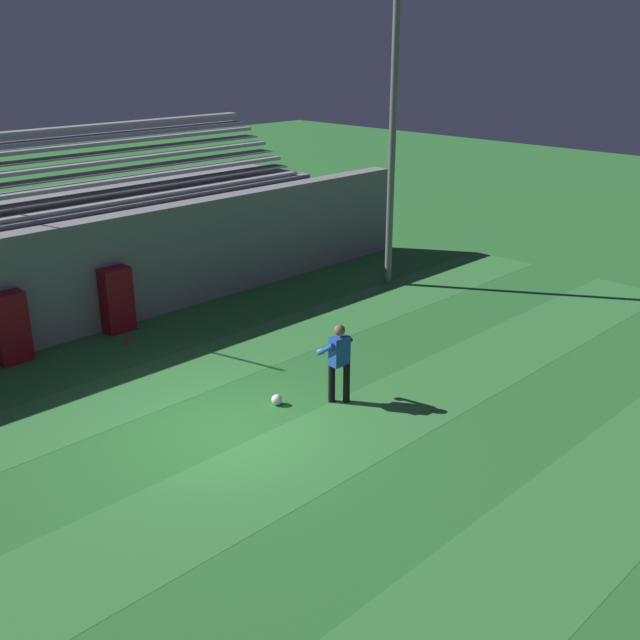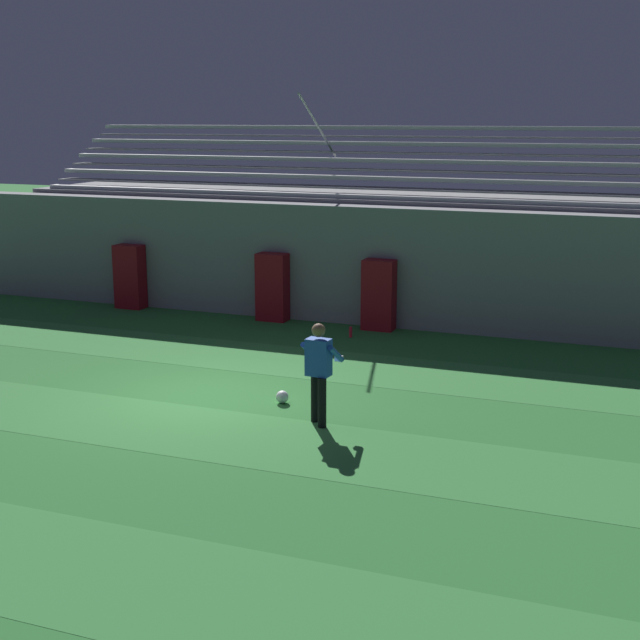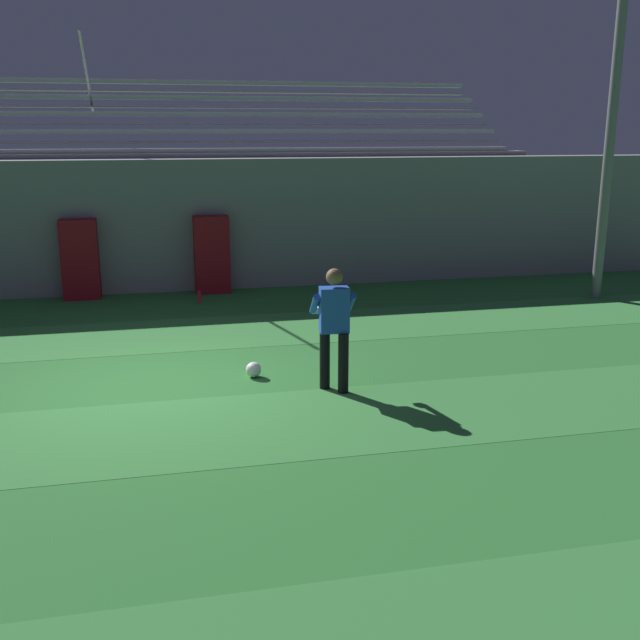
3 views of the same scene
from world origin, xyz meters
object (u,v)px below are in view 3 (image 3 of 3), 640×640
at_px(water_bottle, 199,297).
at_px(padding_pillar_gate_left, 80,259).
at_px(padding_pillar_gate_right, 212,255).
at_px(goalkeeper, 334,322).
at_px(soccer_ball, 254,370).

bearing_deg(water_bottle, padding_pillar_gate_left, 158.04).
height_order(padding_pillar_gate_right, water_bottle, padding_pillar_gate_right).
bearing_deg(water_bottle, goalkeeper, -75.89).
bearing_deg(padding_pillar_gate_right, padding_pillar_gate_left, 180.00).
bearing_deg(goalkeeper, soccer_ball, 141.71).
relative_size(padding_pillar_gate_left, soccer_ball, 7.46).
bearing_deg(water_bottle, padding_pillar_gate_right, 69.13).
relative_size(padding_pillar_gate_left, goalkeeper, 0.98).
relative_size(padding_pillar_gate_right, goalkeeper, 0.98).
bearing_deg(water_bottle, soccer_ball, -84.84).
relative_size(padding_pillar_gate_left, water_bottle, 6.83).
relative_size(padding_pillar_gate_right, soccer_ball, 7.46).
xyz_separation_m(goalkeeper, water_bottle, (-1.42, 5.65, -0.83)).
height_order(goalkeeper, water_bottle, goalkeeper).
bearing_deg(padding_pillar_gate_left, soccer_ball, -64.53).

